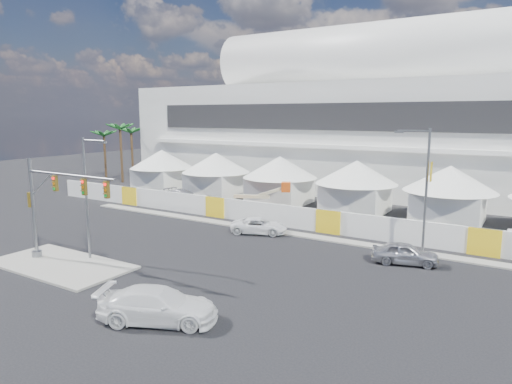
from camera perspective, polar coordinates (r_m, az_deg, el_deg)
The scene contains 14 objects.
ground at distance 31.21m, azimuth -12.18°, elevation -9.36°, with size 160.00×160.00×0.00m, color black.
median_island at distance 33.74m, azimuth -23.24°, elevation -8.35°, with size 10.00×5.00×0.15m, color gray.
stadium at distance 63.75m, azimuth 21.13°, elevation 8.48°, with size 80.00×24.80×21.98m.
tent_row at distance 49.89m, azimuth 7.54°, elevation 1.62°, with size 53.40×8.40×5.40m.
hoarding_fence at distance 39.56m, azimuth 9.08°, elevation -3.69°, with size 70.00×0.25×2.00m, color white.
palm_cluster at distance 74.17m, azimuth -15.32°, elevation 6.87°, with size 10.60×10.60×8.55m.
sedan_silver at distance 32.85m, azimuth 18.10°, elevation -7.29°, with size 4.39×1.77×1.50m, color #AAABAF.
pickup_curb at distance 39.04m, azimuth 0.36°, elevation -4.26°, with size 4.78×2.20×1.33m, color white.
pickup_near at distance 23.46m, azimuth -12.13°, elevation -13.66°, with size 5.86×2.38×1.70m, color white.
lot_car_c at distance 53.22m, azimuth -9.10°, elevation -0.52°, with size 5.24×2.13×1.52m, color silver.
traffic_mast at distance 33.63m, azimuth -24.40°, elevation -1.56°, with size 8.71×0.68×6.97m.
streetlight_median at distance 33.05m, azimuth -20.26°, elevation 0.22°, with size 2.32×0.23×8.40m.
streetlight_curb at distance 34.60m, azimuth 20.23°, elevation 1.15°, with size 2.70×0.61×9.12m.
boom_lift at distance 45.85m, azimuth -1.27°, elevation -1.83°, with size 7.04×2.79×3.44m.
Camera 1 is at (20.67, -21.11, 10.05)m, focal length 32.00 mm.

